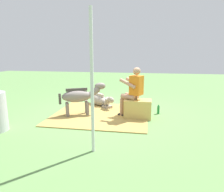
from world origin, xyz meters
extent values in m
plane|color=#608C4C|center=(0.00, 0.00, 0.00)|extent=(24.00, 24.00, 0.00)
cube|color=#AD8C47|center=(0.11, 0.20, 0.01)|extent=(2.69, 2.48, 0.02)
cube|color=tan|center=(-0.96, 0.30, 0.26)|extent=(0.73, 0.43, 0.52)
cylinder|color=tan|center=(-0.68, 0.30, 0.59)|extent=(0.42, 0.30, 0.14)
cylinder|color=tan|center=(-0.50, 0.21, 0.26)|extent=(0.11, 0.11, 0.52)
cube|color=black|center=(-0.50, 0.21, 0.03)|extent=(0.24, 0.19, 0.06)
cylinder|color=tan|center=(-0.77, 0.12, 0.59)|extent=(0.42, 0.30, 0.14)
cylinder|color=tan|center=(-0.59, 0.03, 0.26)|extent=(0.11, 0.11, 0.52)
cube|color=black|center=(-0.59, 0.03, 0.03)|extent=(0.24, 0.19, 0.06)
cube|color=orange|center=(-0.91, 0.30, 0.92)|extent=(0.39, 0.38, 0.52)
cylinder|color=tan|center=(-0.67, 0.36, 0.97)|extent=(0.49, 0.30, 0.26)
cylinder|color=tan|center=(-0.82, 0.07, 0.97)|extent=(0.49, 0.30, 0.26)
sphere|color=tan|center=(-0.91, 0.30, 1.30)|extent=(0.20, 0.20, 0.20)
ellipsoid|color=slate|center=(0.76, 0.36, 0.57)|extent=(0.90, 0.66, 0.34)
cylinder|color=slate|center=(0.56, 0.15, 0.20)|extent=(0.09, 0.09, 0.40)
cylinder|color=slate|center=(0.47, 0.33, 0.20)|extent=(0.09, 0.09, 0.40)
cylinder|color=slate|center=(1.06, 0.39, 0.20)|extent=(0.09, 0.09, 0.40)
cylinder|color=slate|center=(0.97, 0.57, 0.20)|extent=(0.09, 0.09, 0.40)
cylinder|color=slate|center=(0.31, 0.14, 0.67)|extent=(0.41, 0.32, 0.33)
ellipsoid|color=slate|center=(0.15, 0.06, 0.83)|extent=(0.36, 0.28, 0.20)
cube|color=#433D3A|center=(0.76, 0.36, 0.76)|extent=(0.57, 0.32, 0.08)
cylinder|color=#433D3A|center=(1.19, 0.57, 0.52)|extent=(0.07, 0.07, 0.30)
ellipsoid|color=gray|center=(0.44, -0.89, 0.18)|extent=(0.90, 0.91, 0.36)
cube|color=gray|center=(0.06, -0.51, 0.05)|extent=(0.37, 0.37, 0.10)
cylinder|color=gray|center=(0.05, -0.49, 0.24)|extent=(0.33, 0.33, 0.30)
ellipsoid|color=gray|center=(-0.08, -0.37, 0.32)|extent=(0.32, 0.33, 0.20)
cube|color=#B5A999|center=(0.38, -0.83, 0.38)|extent=(0.37, 0.37, 0.08)
cylinder|color=#197233|center=(-1.54, -0.19, 0.11)|extent=(0.07, 0.07, 0.23)
cone|color=#197233|center=(-1.54, -0.19, 0.26)|extent=(0.06, 0.06, 0.06)
cylinder|color=silver|center=(-0.25, 2.40, 1.26)|extent=(0.06, 0.06, 2.52)
camera|label=1|loc=(-1.20, 5.81, 1.81)|focal=33.03mm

